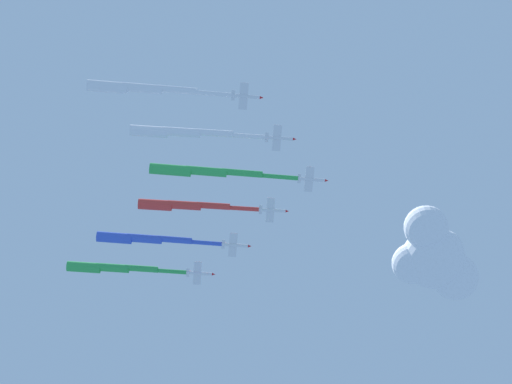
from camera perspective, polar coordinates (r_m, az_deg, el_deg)
jet_lead at (r=254.87m, az=-3.59°, el=1.46°), size 31.18×51.37×3.89m
jet_port_inner at (r=262.50m, az=-5.11°, el=-0.99°), size 26.60×45.04×3.88m
jet_starboard_inner at (r=252.29m, az=-5.32°, el=4.28°), size 28.13×47.51×3.86m
jet_port_mid at (r=266.91m, az=-7.96°, el=-3.37°), size 28.04×46.17×3.82m
jet_starboard_mid at (r=249.84m, az=-8.15°, el=7.36°), size 29.77×48.87×3.88m
jet_port_outer at (r=276.36m, az=-10.20°, el=-5.41°), size 27.32×45.59×3.87m
cloud_puff at (r=274.81m, az=12.72°, el=-4.55°), size 35.92×26.25×21.80m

